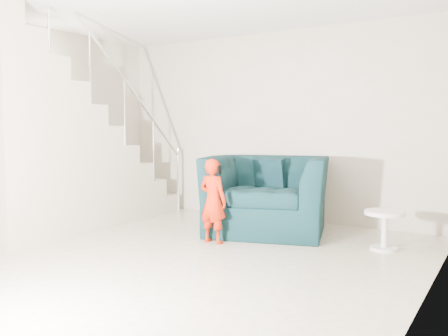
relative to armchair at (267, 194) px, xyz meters
The scene contains 10 objects.
floor 1.94m from the armchair, 102.21° to the right, with size 5.50×5.50×0.00m, color gray.
back_wall 1.32m from the armchair, 113.67° to the left, with size 5.00×5.00×0.00m, color #A59886.
right_wall 2.93m from the armchair, 41.22° to the right, with size 5.50×5.50×0.00m, color #A59886.
armchair is the anchor object (origin of this frame).
toddler 0.90m from the armchair, 107.37° to the right, with size 0.35×0.23×0.97m, color #9C2E05.
side_table 1.51m from the armchair, ahead, with size 0.43×0.43×0.43m.
staircase 2.76m from the armchair, 151.72° to the right, with size 1.02×3.03×3.62m.
cushion 0.40m from the armchair, 109.20° to the left, with size 0.41×0.12×0.39m, color black.
throw 0.67m from the armchair, behind, with size 0.05×0.52×0.58m, color black.
phone 0.95m from the armchair, 101.63° to the right, with size 0.02×0.05×0.10m, color black.
Camera 1 is at (3.03, -3.52, 1.30)m, focal length 38.00 mm.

